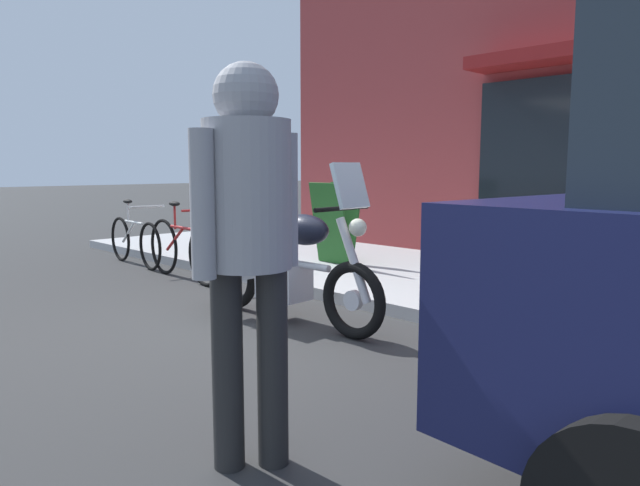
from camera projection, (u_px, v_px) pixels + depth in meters
name	position (u px, v px, depth m)	size (l,w,h in m)	color
ground_plane	(267.00, 328.00, 4.90)	(80.00, 80.00, 0.00)	#313131
touring_motorcycle	(274.00, 253.00, 5.10)	(2.12, 0.71, 1.39)	black
parked_bicycle	(183.00, 248.00, 6.97)	(1.73, 0.48, 0.94)	black
pedestrian_walking	(248.00, 219.00, 2.51)	(0.39, 0.56, 1.79)	#262626
sandwich_board_sign	(336.00, 223.00, 7.43)	(0.55, 0.43, 1.03)	#1E511E
second_bicycle_by_cafe	(134.00, 240.00, 8.00)	(1.66, 0.48, 0.91)	black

